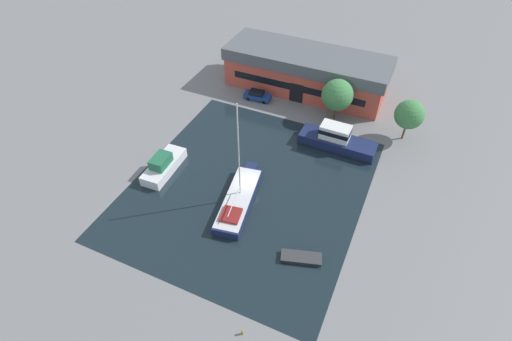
% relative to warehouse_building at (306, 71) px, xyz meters
% --- Properties ---
extents(ground_plane, '(440.00, 440.00, 0.00)m').
position_rel_warehouse_building_xyz_m(ground_plane, '(1.41, -26.82, -3.53)').
color(ground_plane, slate).
extents(water_canal, '(29.83, 33.42, 0.01)m').
position_rel_warehouse_building_xyz_m(water_canal, '(1.41, -26.82, -3.53)').
color(water_canal, black).
rests_on(water_canal, ground).
extents(warehouse_building, '(28.27, 9.75, 6.97)m').
position_rel_warehouse_building_xyz_m(warehouse_building, '(0.00, 0.00, 0.00)').
color(warehouse_building, '#C64C3D').
rests_on(warehouse_building, ground).
extents(quay_tree_near_building, '(5.01, 5.01, 6.87)m').
position_rel_warehouse_building_xyz_m(quay_tree_near_building, '(7.33, -6.55, 0.83)').
color(quay_tree_near_building, brown).
rests_on(quay_tree_near_building, ground).
extents(quay_tree_by_water, '(4.35, 4.35, 6.60)m').
position_rel_warehouse_building_xyz_m(quay_tree_by_water, '(18.45, -7.37, 0.89)').
color(quay_tree_by_water, brown).
rests_on(quay_tree_by_water, ground).
extents(parked_car, '(4.72, 2.13, 1.64)m').
position_rel_warehouse_building_xyz_m(parked_car, '(-6.33, -6.79, -2.70)').
color(parked_car, navy).
rests_on(parked_car, ground).
extents(sailboat_moored, '(5.25, 12.92, 14.83)m').
position_rel_warehouse_building_xyz_m(sailboat_moored, '(1.50, -29.84, -2.84)').
color(sailboat_moored, '#19234C').
rests_on(sailboat_moored, water_canal).
extents(motor_cruiser, '(11.51, 3.72, 3.68)m').
position_rel_warehouse_building_xyz_m(motor_cruiser, '(9.67, -13.57, -2.21)').
color(motor_cruiser, '#19234C').
rests_on(motor_cruiser, water_canal).
extents(small_dinghy, '(4.91, 2.94, 0.52)m').
position_rel_warehouse_building_xyz_m(small_dinghy, '(11.77, -34.66, -3.26)').
color(small_dinghy, '#23282D').
rests_on(small_dinghy, water_canal).
extents(cabin_boat, '(3.27, 7.93, 2.83)m').
position_rel_warehouse_building_xyz_m(cabin_boat, '(-10.75, -28.73, -2.50)').
color(cabin_boat, white).
rests_on(cabin_boat, water_canal).
extents(mooring_bollard, '(0.25, 0.25, 0.68)m').
position_rel_warehouse_building_xyz_m(mooring_bollard, '(9.48, -45.22, -3.17)').
color(mooring_bollard, olive).
rests_on(mooring_bollard, ground).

